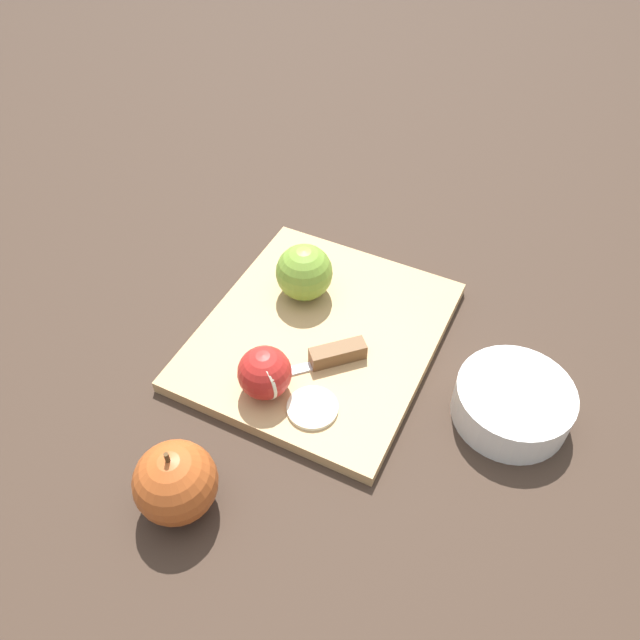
{
  "coord_description": "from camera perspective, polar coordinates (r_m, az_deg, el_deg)",
  "views": [
    {
      "loc": [
        0.45,
        0.31,
        0.63
      ],
      "look_at": [
        0.0,
        0.0,
        0.04
      ],
      "focal_mm": 35.0,
      "sensor_mm": 36.0,
      "label": 1
    }
  ],
  "objects": [
    {
      "name": "ground_plane",
      "position": [
        0.84,
        -0.0,
        -1.75
      ],
      "size": [
        4.0,
        4.0,
        0.0
      ],
      "primitive_type": "plane",
      "color": "#38281E"
    },
    {
      "name": "cutting_board",
      "position": [
        0.83,
        -0.0,
        -1.35
      ],
      "size": [
        0.38,
        0.34,
        0.02
      ],
      "color": "tan",
      "rests_on": "ground_plane"
    },
    {
      "name": "apple_half_left",
      "position": [
        0.84,
        -1.43,
        4.37
      ],
      "size": [
        0.08,
        0.08,
        0.08
      ],
      "rotation": [
        0.0,
        0.0,
        1.79
      ],
      "color": "olive",
      "rests_on": "cutting_board"
    },
    {
      "name": "apple_half_right",
      "position": [
        0.74,
        -5.28,
        -4.74
      ],
      "size": [
        0.06,
        0.06,
        0.06
      ],
      "rotation": [
        0.0,
        0.0,
        5.93
      ],
      "color": "red",
      "rests_on": "cutting_board"
    },
    {
      "name": "knife",
      "position": [
        0.78,
        1.16,
        -3.23
      ],
      "size": [
        0.13,
        0.11,
        0.02
      ],
      "rotation": [
        0.0,
        0.0,
        -0.66
      ],
      "color": "silver",
      "rests_on": "cutting_board"
    },
    {
      "name": "apple_slice",
      "position": [
        0.74,
        -0.69,
        -8.03
      ],
      "size": [
        0.06,
        0.06,
        0.01
      ],
      "color": "beige",
      "rests_on": "cutting_board"
    },
    {
      "name": "apple_whole",
      "position": [
        0.68,
        -13.06,
        -14.27
      ],
      "size": [
        0.09,
        0.09,
        0.1
      ],
      "color": "#AD4C1E",
      "rests_on": "ground_plane"
    },
    {
      "name": "bowl",
      "position": [
        0.77,
        17.25,
        -7.11
      ],
      "size": [
        0.14,
        0.14,
        0.05
      ],
      "color": "silver",
      "rests_on": "ground_plane"
    }
  ]
}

